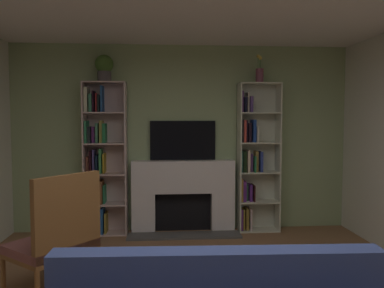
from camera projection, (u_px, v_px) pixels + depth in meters
name	position (u px, v px, depth m)	size (l,w,h in m)	color
wall_back_accent	(183.00, 138.00, 5.70)	(4.95, 0.06, 2.68)	#99B07E
fireplace	(183.00, 194.00, 5.60)	(1.56, 0.53, 1.02)	white
tv	(183.00, 140.00, 5.64)	(0.94, 0.06, 0.56)	black
bookshelf_left	(101.00, 161.00, 5.49)	(0.59, 0.30, 2.13)	beige
bookshelf_right	(253.00, 159.00, 5.66)	(0.59, 0.30, 2.13)	silver
potted_plant	(104.00, 67.00, 5.37)	(0.25, 0.25, 0.37)	#514C4F
vase_with_flowers	(260.00, 73.00, 5.54)	(0.11, 0.11, 0.40)	#813E52
armchair	(57.00, 237.00, 3.58)	(0.88, 0.90, 1.13)	brown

